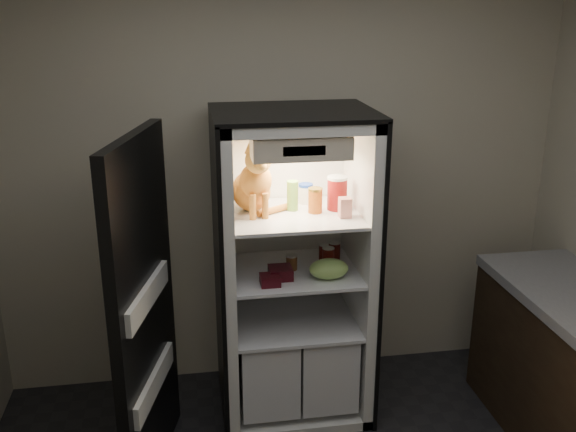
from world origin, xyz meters
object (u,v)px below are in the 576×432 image
Objects in this scene: salsa_jar at (315,200)px; soda_can_b at (334,253)px; condiment_jar at (292,262)px; berry_box_left at (270,280)px; pepper_jar at (337,193)px; parmesan_shaker at (292,196)px; soda_can_a at (324,253)px; mayo_tub at (306,193)px; berry_box_right at (281,273)px; grape_bag at (329,269)px; refrigerator at (292,288)px; soda_can_c at (328,258)px; cream_carton at (345,208)px; tabby_cat at (254,184)px.

soda_can_b is at bearing 27.07° from salsa_jar.
condiment_jar is 0.25m from berry_box_left.
soda_can_b is at bearing 30.37° from berry_box_left.
parmesan_shaker is at bearing 173.70° from pepper_jar.
salsa_jar is at bearing 31.86° from berry_box_left.
soda_can_b is (0.26, 0.01, -0.37)m from parmesan_shaker.
soda_can_b is (0.06, -0.02, 0.01)m from soda_can_a.
berry_box_right is at bearing -124.73° from mayo_tub.
grape_bag is 0.35m from berry_box_left.
refrigerator is 0.58m from mayo_tub.
soda_can_b is at bearing -35.92° from mayo_tub.
berry_box_left is (-0.34, -0.03, -0.03)m from grape_bag.
condiment_jar is at bearing -103.85° from parmesan_shaker.
soda_can_a is 0.06m from soda_can_b.
refrigerator reaches higher than parmesan_shaker.
parmesan_shaker is at bearing 157.77° from soda_can_c.
pepper_jar is (0.16, -0.15, 0.04)m from mayo_tub.
soda_can_b is at bearing 56.32° from soda_can_c.
cream_carton is 0.86× the size of soda_can_b.
refrigerator is 0.59m from parmesan_shaker.
mayo_tub is 1.07× the size of cream_carton.
cream_carton is (0.17, -0.29, -0.00)m from mayo_tub.
soda_can_c is 0.22m from condiment_jar.
pepper_jar reaches higher than mayo_tub.
pepper_jar is 1.79× the size of berry_box_left.
refrigerator reaches higher than salsa_jar.
salsa_jar is 0.39m from soda_can_a.
mayo_tub is at bearing 48.38° from refrigerator.
parmesan_shaker is at bearing -171.49° from soda_can_a.
mayo_tub is 0.51m from berry_box_right.
refrigerator is 0.34m from grape_bag.
condiment_jar is at bearing -101.74° from refrigerator.
refrigerator is 16.73× the size of cream_carton.
condiment_jar is (-0.01, -0.05, -0.39)m from parmesan_shaker.
grape_bag is (-0.02, -0.24, 0.00)m from soda_can_a.
mayo_tub is 0.34m from cream_carton.
soda_can_b reaches higher than berry_box_left.
tabby_cat is at bearing -175.77° from soda_can_a.
berry_box_left is (-0.44, -0.07, -0.38)m from cream_carton.
berry_box_left is 0.11m from berry_box_right.
cream_carton reaches higher than soda_can_c.
parmesan_shaker is 0.88× the size of pepper_jar.
berry_box_right is (-0.27, 0.04, -0.02)m from grape_bag.
tabby_cat reaches higher than grape_bag.
soda_can_b is (0.48, 0.01, -0.45)m from tabby_cat.
soda_can_a reaches higher than berry_box_left.
soda_can_b is 0.58× the size of grape_bag.
salsa_jar reaches higher than grape_bag.
parmesan_shaker is at bearing -130.20° from mayo_tub.
soda_can_b is 0.23m from grape_bag.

